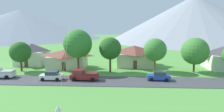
{
  "coord_description": "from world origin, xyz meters",
  "views": [
    {
      "loc": [
        1.16,
        -7.11,
        10.38
      ],
      "look_at": [
        -0.26,
        20.13,
        5.96
      ],
      "focal_mm": 30.98,
      "sensor_mm": 36.0,
      "label": 1
    }
  ],
  "objects_px": {
    "tree_near_right": "(155,50)",
    "pickup_truck_white_east_side": "(0,73)",
    "tree_far_right": "(20,52)",
    "tree_left_of_center": "(78,44)",
    "tree_near_left": "(110,49)",
    "parked_car_blue_west_end": "(159,76)",
    "house_rightmost": "(67,58)",
    "pickup_truck_maroon_west_side": "(84,75)",
    "parked_car_white_mid_west": "(51,76)",
    "house_leftmost": "(134,55)",
    "tree_right_of_center": "(195,51)",
    "house_right_center": "(224,57)",
    "house_left_center": "(32,54)"
  },
  "relations": [
    {
      "from": "parked_car_blue_west_end",
      "to": "house_rightmost",
      "type": "bearing_deg",
      "value": 153.69
    },
    {
      "from": "tree_near_left",
      "to": "tree_left_of_center",
      "type": "bearing_deg",
      "value": -177.28
    },
    {
      "from": "tree_left_of_center",
      "to": "tree_near_right",
      "type": "xyz_separation_m",
      "value": [
        16.97,
        1.43,
        -1.37
      ]
    },
    {
      "from": "tree_near_left",
      "to": "parked_car_blue_west_end",
      "type": "distance_m",
      "value": 12.15
    },
    {
      "from": "tree_right_of_center",
      "to": "tree_near_right",
      "type": "xyz_separation_m",
      "value": [
        -8.56,
        0.29,
        0.23
      ]
    },
    {
      "from": "tree_left_of_center",
      "to": "parked_car_blue_west_end",
      "type": "bearing_deg",
      "value": -19.39
    },
    {
      "from": "house_rightmost",
      "to": "tree_right_of_center",
      "type": "bearing_deg",
      "value": -5.93
    },
    {
      "from": "tree_near_left",
      "to": "tree_near_right",
      "type": "xyz_separation_m",
      "value": [
        9.91,
        1.1,
        -0.34
      ]
    },
    {
      "from": "tree_left_of_center",
      "to": "tree_right_of_center",
      "type": "bearing_deg",
      "value": 2.55
    },
    {
      "from": "tree_far_right",
      "to": "parked_car_white_mid_west",
      "type": "bearing_deg",
      "value": -35.64
    },
    {
      "from": "pickup_truck_maroon_west_side",
      "to": "pickup_truck_white_east_side",
      "type": "bearing_deg",
      "value": 177.47
    },
    {
      "from": "house_leftmost",
      "to": "parked_car_blue_west_end",
      "type": "bearing_deg",
      "value": -74.17
    },
    {
      "from": "tree_far_right",
      "to": "parked_car_blue_west_end",
      "type": "height_order",
      "value": "tree_far_right"
    },
    {
      "from": "tree_left_of_center",
      "to": "pickup_truck_white_east_side",
      "type": "height_order",
      "value": "tree_left_of_center"
    },
    {
      "from": "tree_near_right",
      "to": "parked_car_white_mid_west",
      "type": "bearing_deg",
      "value": -158.53
    },
    {
      "from": "tree_left_of_center",
      "to": "pickup_truck_white_east_side",
      "type": "relative_size",
      "value": 1.79
    },
    {
      "from": "parked_car_white_mid_west",
      "to": "house_rightmost",
      "type": "bearing_deg",
      "value": 90.01
    },
    {
      "from": "house_leftmost",
      "to": "tree_near_left",
      "type": "bearing_deg",
      "value": -128.51
    },
    {
      "from": "house_right_center",
      "to": "tree_far_right",
      "type": "bearing_deg",
      "value": -174.01
    },
    {
      "from": "house_rightmost",
      "to": "tree_near_right",
      "type": "relative_size",
      "value": 1.3
    },
    {
      "from": "pickup_truck_maroon_west_side",
      "to": "house_right_center",
      "type": "bearing_deg",
      "value": 19.95
    },
    {
      "from": "tree_near_left",
      "to": "pickup_truck_maroon_west_side",
      "type": "bearing_deg",
      "value": -124.2
    },
    {
      "from": "house_leftmost",
      "to": "pickup_truck_white_east_side",
      "type": "height_order",
      "value": "house_leftmost"
    },
    {
      "from": "pickup_truck_white_east_side",
      "to": "house_leftmost",
      "type": "bearing_deg",
      "value": 26.03
    },
    {
      "from": "house_leftmost",
      "to": "parked_car_blue_west_end",
      "type": "relative_size",
      "value": 2.19
    },
    {
      "from": "house_left_center",
      "to": "tree_near_left",
      "type": "height_order",
      "value": "tree_near_left"
    },
    {
      "from": "tree_right_of_center",
      "to": "tree_near_right",
      "type": "relative_size",
      "value": 1.03
    },
    {
      "from": "parked_car_white_mid_west",
      "to": "house_left_center",
      "type": "bearing_deg",
      "value": 125.79
    },
    {
      "from": "house_right_center",
      "to": "tree_near_right",
      "type": "height_order",
      "value": "tree_near_right"
    },
    {
      "from": "pickup_truck_white_east_side",
      "to": "house_left_center",
      "type": "bearing_deg",
      "value": 88.95
    },
    {
      "from": "tree_near_right",
      "to": "tree_far_right",
      "type": "height_order",
      "value": "tree_near_right"
    },
    {
      "from": "tree_far_right",
      "to": "house_rightmost",
      "type": "bearing_deg",
      "value": 23.88
    },
    {
      "from": "house_left_center",
      "to": "tree_near_right",
      "type": "bearing_deg",
      "value": -11.58
    },
    {
      "from": "tree_near_right",
      "to": "pickup_truck_white_east_side",
      "type": "xyz_separation_m",
      "value": [
        -31.3,
        -7.15,
        -3.86
      ]
    },
    {
      "from": "tree_near_right",
      "to": "pickup_truck_maroon_west_side",
      "type": "height_order",
      "value": "tree_near_right"
    },
    {
      "from": "house_leftmost",
      "to": "house_rightmost",
      "type": "relative_size",
      "value": 0.97
    },
    {
      "from": "tree_far_right",
      "to": "parked_car_white_mid_west",
      "type": "relative_size",
      "value": 1.56
    },
    {
      "from": "house_rightmost",
      "to": "pickup_truck_maroon_west_side",
      "type": "relative_size",
      "value": 1.86
    },
    {
      "from": "house_rightmost",
      "to": "tree_near_left",
      "type": "distance_m",
      "value": 11.74
    },
    {
      "from": "tree_near_right",
      "to": "parked_car_blue_west_end",
      "type": "distance_m",
      "value": 8.33
    },
    {
      "from": "house_rightmost",
      "to": "tree_left_of_center",
      "type": "bearing_deg",
      "value": -48.79
    },
    {
      "from": "house_right_center",
      "to": "tree_near_left",
      "type": "height_order",
      "value": "tree_near_left"
    },
    {
      "from": "tree_near_left",
      "to": "tree_near_right",
      "type": "relative_size",
      "value": 1.04
    },
    {
      "from": "tree_right_of_center",
      "to": "pickup_truck_maroon_west_side",
      "type": "height_order",
      "value": "tree_right_of_center"
    },
    {
      "from": "tree_near_left",
      "to": "parked_car_white_mid_west",
      "type": "bearing_deg",
      "value": -146.78
    },
    {
      "from": "tree_near_right",
      "to": "house_leftmost",
      "type": "bearing_deg",
      "value": 124.53
    },
    {
      "from": "tree_far_right",
      "to": "tree_left_of_center",
      "type": "bearing_deg",
      "value": -0.12
    },
    {
      "from": "house_leftmost",
      "to": "pickup_truck_white_east_side",
      "type": "xyz_separation_m",
      "value": [
        -27.11,
        -13.24,
        -1.62
      ]
    },
    {
      "from": "tree_near_left",
      "to": "house_right_center",
      "type": "bearing_deg",
      "value": 9.75
    },
    {
      "from": "tree_near_right",
      "to": "tree_near_left",
      "type": "bearing_deg",
      "value": -173.68
    }
  ]
}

